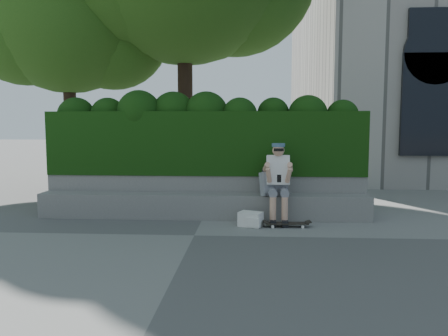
# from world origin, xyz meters

# --- Properties ---
(ground) EXTENTS (80.00, 80.00, 0.00)m
(ground) POSITION_xyz_m (0.00, 0.00, 0.00)
(ground) COLOR slate
(ground) RESTS_ON ground
(bench_ledge) EXTENTS (6.00, 0.45, 0.45)m
(bench_ledge) POSITION_xyz_m (0.00, 1.25, 0.23)
(bench_ledge) COLOR gray
(bench_ledge) RESTS_ON ground
(planter_wall) EXTENTS (6.00, 0.50, 0.75)m
(planter_wall) POSITION_xyz_m (0.00, 1.73, 0.38)
(planter_wall) COLOR gray
(planter_wall) RESTS_ON ground
(hedge) EXTENTS (6.00, 1.00, 1.20)m
(hedge) POSITION_xyz_m (0.00, 1.95, 1.35)
(hedge) COLOR black
(hedge) RESTS_ON planter_wall
(tree_right) EXTENTS (4.32, 4.32, 6.84)m
(tree_right) POSITION_xyz_m (-3.92, 4.81, 4.67)
(tree_right) COLOR black
(tree_right) RESTS_ON ground
(person) EXTENTS (0.40, 0.76, 1.38)m
(person) POSITION_xyz_m (1.35, 1.07, 0.75)
(person) COLOR slate
(person) RESTS_ON ground
(skateboard) EXTENTS (0.72, 0.22, 0.07)m
(skateboard) POSITION_xyz_m (1.48, 0.63, 0.06)
(skateboard) COLOR black
(skateboard) RESTS_ON ground
(backpack_plaid) EXTENTS (0.32, 0.27, 0.42)m
(backpack_plaid) POSITION_xyz_m (1.19, 1.15, 0.66)
(backpack_plaid) COLOR #ACACB1
(backpack_plaid) RESTS_ON bench_ledge
(backpack_ground) EXTENTS (0.45, 0.38, 0.24)m
(backpack_ground) POSITION_xyz_m (0.87, 0.67, 0.12)
(backpack_ground) COLOR white
(backpack_ground) RESTS_ON ground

